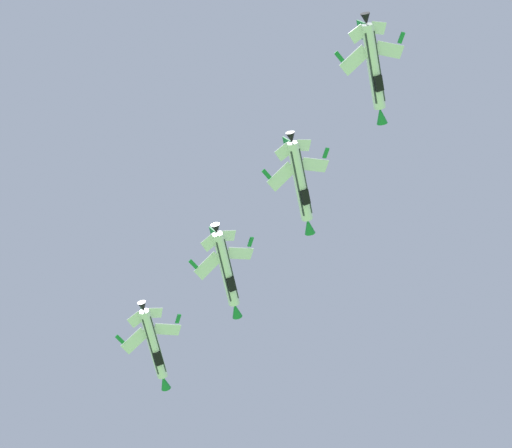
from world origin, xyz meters
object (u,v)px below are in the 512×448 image
Objects in this scene: fighter_jet_lead at (154,346)px; fighter_jet_left_outer at (374,69)px; fighter_jet_left_wing at (226,271)px; fighter_jet_right_wing at (300,183)px.

fighter_jet_lead is 54.05m from fighter_jet_left_outer.
fighter_jet_left_wing is 1.00× the size of fighter_jet_left_outer.
fighter_jet_lead reaches higher than fighter_jet_right_wing.
fighter_jet_left_outer is (30.26, -21.24, 1.23)m from fighter_jet_left_wing.
fighter_jet_lead is 1.00× the size of fighter_jet_left_outer.
fighter_jet_lead is 17.16m from fighter_jet_left_wing.
fighter_jet_left_wing is 36.99m from fighter_jet_left_outer.
fighter_jet_left_outer reaches higher than fighter_jet_right_wing.
fighter_jet_lead is 35.17m from fighter_jet_right_wing.
fighter_jet_left_wing is (15.23, -7.92, 0.32)m from fighter_jet_lead.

